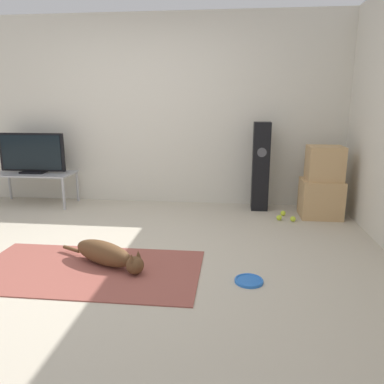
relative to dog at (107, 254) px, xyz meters
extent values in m
plane|color=#BCB29E|center=(-0.01, 0.15, -0.11)|extent=(12.00, 12.00, 0.00)
cube|color=beige|center=(-0.01, 2.25, 1.16)|extent=(8.00, 0.06, 2.55)
cube|color=#934C42|center=(-0.14, -0.10, -0.11)|extent=(1.92, 1.01, 0.01)
ellipsoid|color=brown|center=(-0.04, 0.02, 0.00)|extent=(0.65, 0.45, 0.21)
sphere|color=brown|center=(0.28, -0.14, -0.02)|extent=(0.15, 0.15, 0.15)
cone|color=brown|center=(0.31, -0.11, 0.06)|extent=(0.05, 0.05, 0.07)
cone|color=brown|center=(0.27, -0.18, 0.06)|extent=(0.05, 0.05, 0.07)
cylinder|color=brown|center=(-0.42, 0.21, -0.06)|extent=(0.20, 0.12, 0.03)
cylinder|color=blue|center=(1.22, -0.16, -0.10)|extent=(0.23, 0.23, 0.02)
torus|color=blue|center=(1.22, -0.16, -0.10)|extent=(0.23, 0.23, 0.02)
cube|color=tan|center=(2.17, 1.71, 0.12)|extent=(0.49, 0.42, 0.47)
cube|color=tan|center=(2.19, 1.72, 0.56)|extent=(0.42, 0.36, 0.42)
cube|color=black|center=(1.44, 1.97, 0.47)|extent=(0.22, 0.22, 1.16)
cylinder|color=#4C4C51|center=(1.44, 1.86, 0.67)|extent=(0.12, 0.00, 0.12)
cube|color=#A8A8AD|center=(-1.67, 1.89, 0.32)|extent=(1.10, 0.52, 0.02)
cylinder|color=#A8A8AD|center=(-1.15, 1.66, 0.10)|extent=(0.04, 0.04, 0.43)
cylinder|color=#A8A8AD|center=(-2.19, 2.12, 0.10)|extent=(0.04, 0.04, 0.43)
cylinder|color=#A8A8AD|center=(-1.15, 2.12, 0.10)|extent=(0.04, 0.04, 0.43)
cube|color=black|center=(-1.67, 1.89, 0.35)|extent=(0.32, 0.20, 0.03)
cube|color=black|center=(-1.67, 1.90, 0.62)|extent=(0.92, 0.04, 0.52)
cube|color=black|center=(-1.67, 1.88, 0.62)|extent=(0.85, 0.01, 0.47)
sphere|color=#C6E033|center=(1.72, 1.69, -0.08)|extent=(0.07, 0.07, 0.07)
sphere|color=#C6E033|center=(1.65, 1.50, -0.08)|extent=(0.07, 0.07, 0.07)
sphere|color=#C6E033|center=(1.81, 1.47, -0.08)|extent=(0.07, 0.07, 0.07)
camera|label=1|loc=(1.07, -2.94, 1.30)|focal=35.00mm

